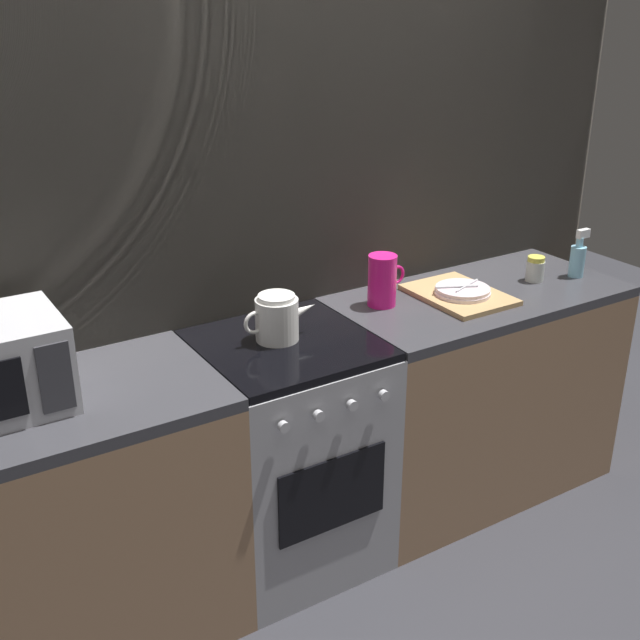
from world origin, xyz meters
The scene contains 10 objects.
ground_plane centered at (0.00, 0.00, 0.00)m, with size 8.00×8.00×0.00m, color #2D2D33.
back_wall centered at (0.00, 0.32, 1.20)m, with size 3.60×0.05×2.40m.
counter_left centered at (-0.90, 0.00, 0.45)m, with size 1.20×0.60×0.90m.
stove_unit centered at (0.00, 0.00, 0.45)m, with size 0.60×0.63×0.90m.
counter_right centered at (0.90, 0.00, 0.45)m, with size 1.20×0.60×0.90m.
kettle centered at (-0.02, 0.03, 0.98)m, with size 0.28×0.15×0.17m.
pitcher centered at (0.48, 0.10, 1.00)m, with size 0.16×0.11×0.20m.
dish_pile centered at (0.79, 0.00, 0.92)m, with size 0.30×0.40×0.06m.
spice_jar centered at (1.18, -0.01, 0.95)m, with size 0.08×0.08×0.10m.
spray_bottle centered at (1.37, -0.07, 0.98)m, with size 0.08×0.06×0.20m.
Camera 1 is at (-1.22, -2.17, 2.04)m, focal length 44.39 mm.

